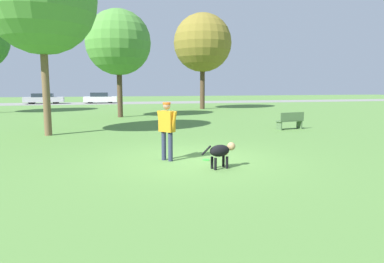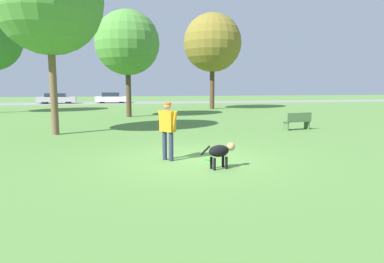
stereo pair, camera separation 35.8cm
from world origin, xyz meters
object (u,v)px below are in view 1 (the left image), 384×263
Objects in this scene: dog at (221,151)px; park_bench at (291,120)px; frisbee at (206,160)px; parked_car_white at (100,98)px; tree_far_right at (203,43)px; tree_mid_center at (118,43)px; person at (167,126)px; parked_car_silver at (44,99)px.

park_bench reaches higher than dog.
parked_car_white is (-3.77, 33.76, 0.62)m from frisbee.
tree_far_right is 16.67m from parked_car_white.
tree_mid_center reaches higher than parked_car_white.
person is 0.23× the size of tree_mid_center.
tree_mid_center reaches higher than frisbee.
parked_car_silver is at bearing 141.01° from tree_far_right.
parked_car_white is (-1.80, 19.39, -4.31)m from tree_mid_center.
frisbee is 15.33m from tree_mid_center.
parked_car_silver is at bearing 92.19° from dog.
person reaches higher than park_bench.
park_bench is at bearing -62.62° from parked_car_silver.
tree_mid_center is at bearing -69.49° from parked_car_silver.
frisbee is 0.05× the size of parked_car_silver.
tree_mid_center is 1.60× the size of parked_car_silver.
dog is 0.69× the size of park_bench.
person is 0.19× the size of tree_far_right.
frisbee is (-0.11, 1.04, -0.44)m from dog.
parked_car_white is 29.67m from park_bench.
tree_mid_center is at bearing -83.01° from parked_car_white.
frisbee is (1.10, -0.21, -0.98)m from person.
parked_car_white is (6.39, -0.01, 0.01)m from parked_car_silver.
parked_car_white is at bearing 126.32° from tree_far_right.
parked_car_white reaches higher than park_bench.
tree_far_right is at bearing 122.09° from person.
parked_car_white is (-3.88, 34.80, 0.18)m from dog.
frisbee is at bearing -75.64° from parked_car_silver.
dog is at bearing -82.31° from tree_mid_center.
park_bench is (5.78, 6.75, 0.00)m from dog.
frisbee is 33.98m from parked_car_white.
frisbee is 22.54m from tree_far_right.
parked_car_white is at bearing 144.47° from person.
person is at bearing -86.47° from tree_mid_center.
park_bench is (16.05, -28.06, -0.17)m from parked_car_silver.
tree_mid_center reaches higher than dog.
tree_mid_center is 21.49m from parked_car_silver.
tree_mid_center reaches higher than parked_car_silver.
person is 1.14× the size of park_bench.
dog is 1.13m from frisbee.
person is 33.67m from parked_car_white.
tree_mid_center is at bearing 83.45° from dog.
tree_far_right reaches higher than tree_mid_center.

